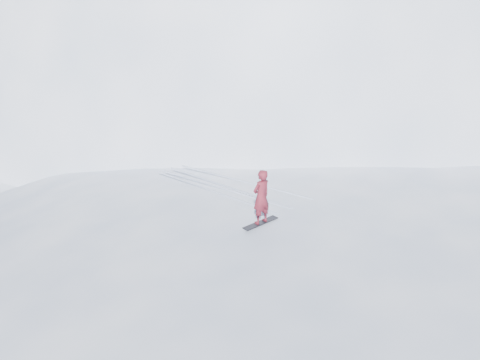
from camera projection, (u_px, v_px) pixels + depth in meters
The scene contains 8 objects.
ground at pixel (369, 300), 13.30m from camera, with size 400.00×400.00×0.00m, color white.
near_ridge at pixel (317, 251), 16.07m from camera, with size 36.00×28.00×4.80m, color white.
summit_peak at pixel (286, 98), 45.02m from camera, with size 60.00×56.00×56.00m, color white.
peak_shoulder at pixel (231, 127), 33.66m from camera, with size 28.00×24.00×18.00m, color white.
wind_bumps at pixel (306, 276), 14.52m from camera, with size 16.00×14.40×1.00m.
snowboard at pixel (261, 223), 12.94m from camera, with size 1.29×0.24×0.02m, color black.
snowboarder at pixel (261, 197), 12.63m from camera, with size 0.62×0.40×1.69m, color maroon.
board_tracks at pixel (224, 186), 15.72m from camera, with size 2.88×5.91×0.04m.
Camera 1 is at (-10.04, -6.08, 8.32)m, focal length 32.00 mm.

